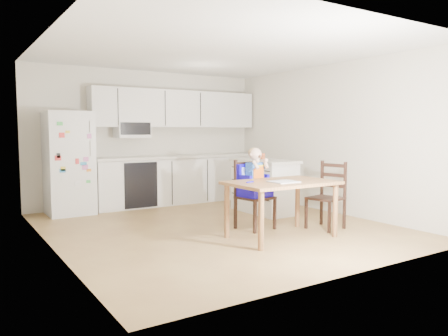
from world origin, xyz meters
The scene contains 10 objects.
room centered at (0.00, 0.48, 1.25)m, with size 4.52×5.01×2.51m.
refrigerator centered at (-1.55, 2.15, 0.85)m, with size 0.72×0.70×1.70m, color silver.
kitchen_run centered at (0.50, 2.24, 0.88)m, with size 3.37×0.62×2.15m.
kitchen_island centered at (1.26, 0.53, 0.45)m, with size 0.64×1.22×0.90m.
red_cup centered at (1.34, 0.65, 0.95)m, with size 0.08×0.08×0.10m, color #BC4D25.
dining_table centered at (0.38, -0.98, 0.64)m, with size 1.37×0.88×0.74m.
napkin centered at (0.33, -1.08, 0.74)m, with size 0.33×0.29×0.01m, color #A3A3A8.
toddler_spoon centered at (-0.06, -0.89, 0.74)m, with size 0.02×0.02×0.12m, color #1308B1.
chair_booster centered at (0.38, -0.37, 0.69)m, with size 0.49×0.49×1.15m.
chair_side centered at (1.33, -0.92, 0.54)m, with size 0.49×0.49×0.95m.
Camera 1 is at (-3.25, -5.30, 1.39)m, focal length 35.00 mm.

